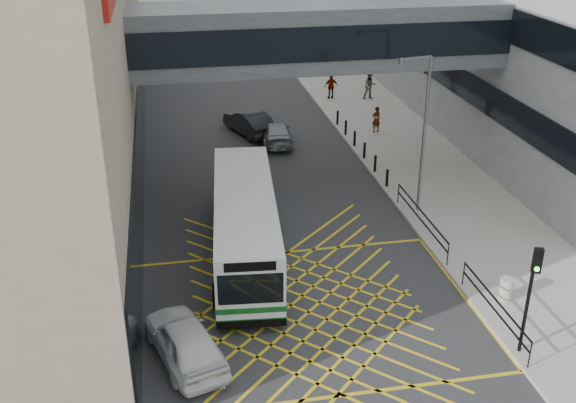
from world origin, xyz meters
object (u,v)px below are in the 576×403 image
pedestrian_a (376,119)px  pedestrian_b (370,86)px  bus (245,223)px  traffic_light (532,286)px  street_lamp (422,126)px  litter_bin (506,289)px  car_dark (249,122)px  pedestrian_c (331,86)px  car_white (185,340)px  car_silver (276,132)px

pedestrian_a → pedestrian_b: pedestrian_b is taller
bus → traffic_light: bearing=-40.2°
street_lamp → litter_bin: bearing=-96.9°
car_dark → pedestrian_c: (6.73, 6.02, 0.29)m
bus → car_white: size_ratio=2.30×
traffic_light → litter_bin: size_ratio=4.48×
traffic_light → bus: bearing=150.3°
car_dark → car_silver: size_ratio=1.11×
car_dark → pedestrian_a: size_ratio=2.94×
car_white → car_silver: size_ratio=1.10×
car_silver → pedestrian_a: size_ratio=2.65×
car_white → car_dark: bearing=-120.1°
car_silver → pedestrian_a: (6.32, 0.36, 0.30)m
street_lamp → pedestrian_c: (0.60, 18.68, -3.29)m
car_silver → street_lamp: size_ratio=0.58×
pedestrian_a → bus: bearing=39.3°
car_dark → traffic_light: (5.74, -23.48, 2.00)m
traffic_light → pedestrian_b: size_ratio=2.07×
car_dark → car_white: bearing=56.7°
bus → car_dark: 15.53m
bus → car_white: (-2.79, -6.23, -0.85)m
street_lamp → pedestrian_c: size_ratio=4.19×
car_dark → street_lamp: size_ratio=0.65×
bus → car_silver: bearing=80.3°
car_white → pedestrian_b: 30.59m
traffic_light → litter_bin: traffic_light is taller
pedestrian_a → pedestrian_c: bearing=-97.8°
car_white → car_dark: car_white is taller
bus → pedestrian_c: 23.18m
car_white → litter_bin: 11.81m
car_silver → litter_bin: car_silver is taller
pedestrian_b → pedestrian_c: bearing=169.4°
street_lamp → pedestrian_c: 18.98m
litter_bin → pedestrian_b: size_ratio=0.46×
litter_bin → pedestrian_b: 26.00m
car_silver → pedestrian_b: 10.90m
bus → litter_bin: (8.97, -5.12, -0.99)m
traffic_light → pedestrian_c: size_ratio=2.27×
pedestrian_b → bus: bearing=-116.6°
traffic_light → pedestrian_b: bearing=98.6°
litter_bin → pedestrian_c: 26.49m
bus → litter_bin: 10.37m
litter_bin → pedestrian_a: pedestrian_a is taller
bus → street_lamp: bearing=23.2°
car_white → car_dark: size_ratio=1.00×
car_white → litter_bin: car_white is taller
car_dark → car_silver: car_dark is taller
bus → street_lamp: size_ratio=1.48×
pedestrian_a → pedestrian_c: (-0.96, 7.61, 0.07)m
pedestrian_c → traffic_light: bearing=83.5°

